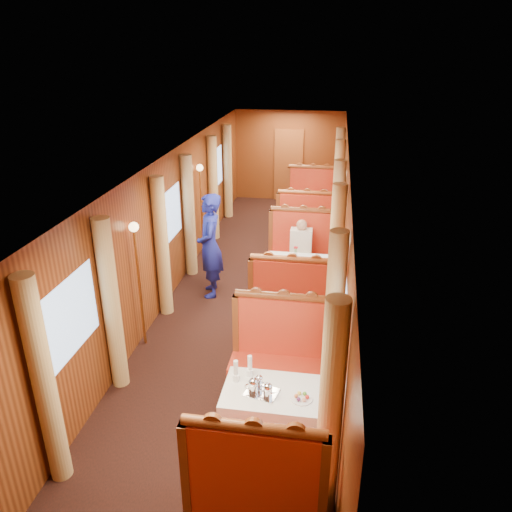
% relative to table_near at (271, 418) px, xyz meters
% --- Properties ---
extents(floor, '(3.00, 12.00, 0.01)m').
position_rel_table_near_xyz_m(floor, '(-0.75, 3.50, -0.38)').
color(floor, black).
rests_on(floor, ground).
extents(ceiling, '(3.00, 12.00, 0.01)m').
position_rel_table_near_xyz_m(ceiling, '(-0.75, 3.50, 2.12)').
color(ceiling, silver).
rests_on(ceiling, wall_left).
extents(wall_far, '(3.00, 0.01, 2.50)m').
position_rel_table_near_xyz_m(wall_far, '(-0.75, 9.50, 0.88)').
color(wall_far, brown).
rests_on(wall_far, floor).
extents(wall_left, '(0.01, 12.00, 2.50)m').
position_rel_table_near_xyz_m(wall_left, '(-2.25, 3.50, 0.88)').
color(wall_left, brown).
rests_on(wall_left, floor).
extents(wall_right, '(0.01, 12.00, 2.50)m').
position_rel_table_near_xyz_m(wall_right, '(0.75, 3.50, 0.88)').
color(wall_right, brown).
rests_on(wall_right, floor).
extents(doorway_far, '(0.80, 0.04, 2.00)m').
position_rel_table_near_xyz_m(doorway_far, '(-0.75, 9.47, 0.62)').
color(doorway_far, brown).
rests_on(doorway_far, floor).
extents(table_near, '(1.05, 0.72, 0.75)m').
position_rel_table_near_xyz_m(table_near, '(0.00, 0.00, 0.00)').
color(table_near, white).
rests_on(table_near, floor).
extents(banquette_near_fwd, '(1.30, 0.55, 1.34)m').
position_rel_table_near_xyz_m(banquette_near_fwd, '(0.00, -1.01, 0.05)').
color(banquette_near_fwd, red).
rests_on(banquette_near_fwd, floor).
extents(banquette_near_aft, '(1.30, 0.55, 1.34)m').
position_rel_table_near_xyz_m(banquette_near_aft, '(0.00, 1.01, 0.05)').
color(banquette_near_aft, red).
rests_on(banquette_near_aft, floor).
extents(table_mid, '(1.05, 0.72, 0.75)m').
position_rel_table_near_xyz_m(table_mid, '(0.00, 3.50, 0.00)').
color(table_mid, white).
rests_on(table_mid, floor).
extents(banquette_mid_fwd, '(1.30, 0.55, 1.34)m').
position_rel_table_near_xyz_m(banquette_mid_fwd, '(0.00, 2.49, 0.05)').
color(banquette_mid_fwd, red).
rests_on(banquette_mid_fwd, floor).
extents(banquette_mid_aft, '(1.30, 0.55, 1.34)m').
position_rel_table_near_xyz_m(banquette_mid_aft, '(0.00, 4.51, 0.05)').
color(banquette_mid_aft, red).
rests_on(banquette_mid_aft, floor).
extents(table_far, '(1.05, 0.72, 0.75)m').
position_rel_table_near_xyz_m(table_far, '(0.00, 7.00, 0.00)').
color(table_far, white).
rests_on(table_far, floor).
extents(banquette_far_fwd, '(1.30, 0.55, 1.34)m').
position_rel_table_near_xyz_m(banquette_far_fwd, '(0.00, 5.99, 0.05)').
color(banquette_far_fwd, red).
rests_on(banquette_far_fwd, floor).
extents(banquette_far_aft, '(1.30, 0.55, 1.34)m').
position_rel_table_near_xyz_m(banquette_far_aft, '(0.00, 8.01, 0.05)').
color(banquette_far_aft, red).
rests_on(banquette_far_aft, floor).
extents(tea_tray, '(0.39, 0.34, 0.01)m').
position_rel_table_near_xyz_m(tea_tray, '(-0.09, -0.06, 0.38)').
color(tea_tray, silver).
rests_on(tea_tray, table_near).
extents(teapot_left, '(0.20, 0.17, 0.14)m').
position_rel_table_near_xyz_m(teapot_left, '(-0.18, -0.07, 0.45)').
color(teapot_left, silver).
rests_on(teapot_left, tea_tray).
extents(teapot_right, '(0.21, 0.18, 0.14)m').
position_rel_table_near_xyz_m(teapot_right, '(-0.02, -0.12, 0.44)').
color(teapot_right, silver).
rests_on(teapot_right, tea_tray).
extents(teapot_back, '(0.17, 0.14, 0.11)m').
position_rel_table_near_xyz_m(teapot_back, '(-0.14, 0.04, 0.43)').
color(teapot_back, silver).
rests_on(teapot_back, tea_tray).
extents(fruit_plate, '(0.23, 0.23, 0.05)m').
position_rel_table_near_xyz_m(fruit_plate, '(0.34, -0.09, 0.39)').
color(fruit_plate, white).
rests_on(fruit_plate, table_near).
extents(cup_inboard, '(0.08, 0.08, 0.26)m').
position_rel_table_near_xyz_m(cup_inboard, '(-0.41, 0.11, 0.48)').
color(cup_inboard, white).
rests_on(cup_inboard, table_near).
extents(cup_outboard, '(0.08, 0.08, 0.26)m').
position_rel_table_near_xyz_m(cup_outboard, '(-0.27, 0.22, 0.48)').
color(cup_outboard, white).
rests_on(cup_outboard, table_near).
extents(rose_vase_mid, '(0.06, 0.06, 0.36)m').
position_rel_table_near_xyz_m(rose_vase_mid, '(-0.04, 3.54, 0.55)').
color(rose_vase_mid, silver).
rests_on(rose_vase_mid, table_mid).
extents(rose_vase_far, '(0.06, 0.06, 0.36)m').
position_rel_table_near_xyz_m(rose_vase_far, '(-0.01, 7.04, 0.55)').
color(rose_vase_far, silver).
rests_on(rose_vase_far, table_far).
extents(window_left_near, '(0.01, 1.20, 0.90)m').
position_rel_table_near_xyz_m(window_left_near, '(-2.24, 0.00, 1.07)').
color(window_left_near, '#8CADD8').
rests_on(window_left_near, wall_left).
extents(curtain_left_near_a, '(0.22, 0.22, 2.35)m').
position_rel_table_near_xyz_m(curtain_left_near_a, '(-2.13, -0.78, 0.80)').
color(curtain_left_near_a, tan).
rests_on(curtain_left_near_a, floor).
extents(curtain_left_near_b, '(0.22, 0.22, 2.35)m').
position_rel_table_near_xyz_m(curtain_left_near_b, '(-2.13, 0.78, 0.80)').
color(curtain_left_near_b, tan).
rests_on(curtain_left_near_b, floor).
extents(window_right_near, '(0.01, 1.20, 0.90)m').
position_rel_table_near_xyz_m(window_right_near, '(0.74, 0.00, 1.07)').
color(window_right_near, '#8CADD8').
rests_on(window_right_near, wall_right).
extents(curtain_right_near_a, '(0.22, 0.22, 2.35)m').
position_rel_table_near_xyz_m(curtain_right_near_a, '(0.63, -0.78, 0.80)').
color(curtain_right_near_a, tan).
rests_on(curtain_right_near_a, floor).
extents(curtain_right_near_b, '(0.22, 0.22, 2.35)m').
position_rel_table_near_xyz_m(curtain_right_near_b, '(0.63, 0.78, 0.80)').
color(curtain_right_near_b, tan).
rests_on(curtain_right_near_b, floor).
extents(window_left_mid, '(0.01, 1.20, 0.90)m').
position_rel_table_near_xyz_m(window_left_mid, '(-2.24, 3.50, 1.07)').
color(window_left_mid, '#8CADD8').
rests_on(window_left_mid, wall_left).
extents(curtain_left_mid_a, '(0.22, 0.22, 2.35)m').
position_rel_table_near_xyz_m(curtain_left_mid_a, '(-2.13, 2.72, 0.80)').
color(curtain_left_mid_a, tan).
rests_on(curtain_left_mid_a, floor).
extents(curtain_left_mid_b, '(0.22, 0.22, 2.35)m').
position_rel_table_near_xyz_m(curtain_left_mid_b, '(-2.13, 4.28, 0.80)').
color(curtain_left_mid_b, tan).
rests_on(curtain_left_mid_b, floor).
extents(window_right_mid, '(0.01, 1.20, 0.90)m').
position_rel_table_near_xyz_m(window_right_mid, '(0.74, 3.50, 1.07)').
color(window_right_mid, '#8CADD8').
rests_on(window_right_mid, wall_right).
extents(curtain_right_mid_a, '(0.22, 0.22, 2.35)m').
position_rel_table_near_xyz_m(curtain_right_mid_a, '(0.63, 2.72, 0.80)').
color(curtain_right_mid_a, tan).
rests_on(curtain_right_mid_a, floor).
extents(curtain_right_mid_b, '(0.22, 0.22, 2.35)m').
position_rel_table_near_xyz_m(curtain_right_mid_b, '(0.63, 4.28, 0.80)').
color(curtain_right_mid_b, tan).
rests_on(curtain_right_mid_b, floor).
extents(window_left_far, '(0.01, 1.20, 0.90)m').
position_rel_table_near_xyz_m(window_left_far, '(-2.24, 7.00, 1.07)').
color(window_left_far, '#8CADD8').
rests_on(window_left_far, wall_left).
extents(curtain_left_far_a, '(0.22, 0.22, 2.35)m').
position_rel_table_near_xyz_m(curtain_left_far_a, '(-2.13, 6.22, 0.80)').
color(curtain_left_far_a, tan).
rests_on(curtain_left_far_a, floor).
extents(curtain_left_far_b, '(0.22, 0.22, 2.35)m').
position_rel_table_near_xyz_m(curtain_left_far_b, '(-2.13, 7.78, 0.80)').
color(curtain_left_far_b, tan).
rests_on(curtain_left_far_b, floor).
extents(window_right_far, '(0.01, 1.20, 0.90)m').
position_rel_table_near_xyz_m(window_right_far, '(0.74, 7.00, 1.07)').
color(window_right_far, '#8CADD8').
rests_on(window_right_far, wall_right).
extents(curtain_right_far_a, '(0.22, 0.22, 2.35)m').
position_rel_table_near_xyz_m(curtain_right_far_a, '(0.63, 6.22, 0.80)').
color(curtain_right_far_a, tan).
rests_on(curtain_right_far_a, floor).
extents(curtain_right_far_b, '(0.22, 0.22, 2.35)m').
position_rel_table_near_xyz_m(curtain_right_far_b, '(0.63, 7.78, 0.80)').
color(curtain_right_far_b, tan).
rests_on(curtain_right_far_b, floor).
extents(sconce_left_fore, '(0.14, 0.14, 1.95)m').
position_rel_table_near_xyz_m(sconce_left_fore, '(-2.15, 1.75, 1.01)').
color(sconce_left_fore, '#BF8C3F').
rests_on(sconce_left_fore, floor).
extents(sconce_right_fore, '(0.14, 0.14, 1.95)m').
position_rel_table_near_xyz_m(sconce_right_fore, '(0.65, 1.75, 1.01)').
color(sconce_right_fore, '#BF8C3F').
rests_on(sconce_right_fore, floor).
extents(sconce_left_aft, '(0.14, 0.14, 1.95)m').
position_rel_table_near_xyz_m(sconce_left_aft, '(-2.15, 5.25, 1.01)').
color(sconce_left_aft, '#BF8C3F').
rests_on(sconce_left_aft, floor).
extents(sconce_right_aft, '(0.14, 0.14, 1.95)m').
position_rel_table_near_xyz_m(sconce_right_aft, '(0.65, 5.25, 1.01)').
color(sconce_right_aft, '#BF8C3F').
rests_on(sconce_right_aft, floor).
extents(steward, '(0.61, 0.77, 1.87)m').
position_rel_table_near_xyz_m(steward, '(-1.54, 3.48, 0.56)').
color(steward, navy).
rests_on(steward, floor).
extents(passenger, '(0.40, 0.44, 0.76)m').
position_rel_table_near_xyz_m(passenger, '(-0.00, 4.29, 0.37)').
color(passenger, beige).
rests_on(passenger, banquette_mid_aft).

